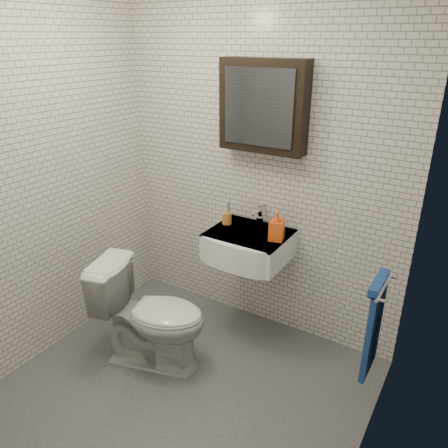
% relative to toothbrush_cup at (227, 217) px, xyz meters
% --- Properties ---
extents(ground, '(2.20, 2.00, 0.01)m').
position_rel_toothbrush_cup_xyz_m(ground, '(0.16, -0.82, -0.89)').
color(ground, '#45484C').
rests_on(ground, ground).
extents(room_shell, '(2.22, 2.02, 2.51)m').
position_rel_toothbrush_cup_xyz_m(room_shell, '(0.16, -0.82, 0.57)').
color(room_shell, silver).
rests_on(room_shell, ground).
extents(washbasin, '(0.55, 0.50, 0.20)m').
position_rel_toothbrush_cup_xyz_m(washbasin, '(0.21, -0.09, -0.14)').
color(washbasin, white).
rests_on(washbasin, room_shell).
extents(faucet, '(0.06, 0.20, 0.15)m').
position_rel_toothbrush_cup_xyz_m(faucet, '(0.21, 0.11, 0.02)').
color(faucet, silver).
rests_on(faucet, washbasin).
extents(mirror_cabinet, '(0.60, 0.15, 0.60)m').
position_rel_toothbrush_cup_xyz_m(mirror_cabinet, '(0.21, 0.10, 0.80)').
color(mirror_cabinet, black).
rests_on(mirror_cabinet, room_shell).
extents(towel_rail, '(0.09, 0.30, 0.58)m').
position_rel_toothbrush_cup_xyz_m(towel_rail, '(1.21, -0.47, -0.17)').
color(towel_rail, silver).
rests_on(towel_rail, room_shell).
extents(toothbrush_cup, '(0.08, 0.08, 0.19)m').
position_rel_toothbrush_cup_xyz_m(toothbrush_cup, '(0.00, 0.00, 0.00)').
color(toothbrush_cup, '#BD7C2F').
rests_on(toothbrush_cup, washbasin).
extents(soap_bottle, '(0.11, 0.12, 0.21)m').
position_rel_toothbrush_cup_xyz_m(soap_bottle, '(0.43, -0.06, 0.06)').
color(soap_bottle, '#F55219').
rests_on(soap_bottle, washbasin).
extents(toilet, '(0.83, 0.61, 0.76)m').
position_rel_toothbrush_cup_xyz_m(toilet, '(-0.19, -0.68, -0.52)').
color(toilet, white).
rests_on(toilet, ground).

